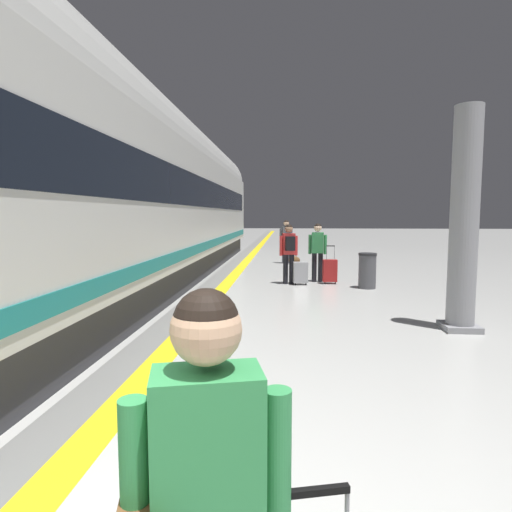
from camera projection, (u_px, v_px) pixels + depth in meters
safety_line_strip at (221, 290)px, 10.82m from camera, size 0.36×80.00×0.01m
tactile_edge_band at (208, 290)px, 10.85m from camera, size 0.64×80.00×0.01m
high_speed_train at (97, 184)px, 8.55m from camera, size 2.94×30.86×4.97m
passenger_near at (318, 248)px, 12.06m from camera, size 0.51×0.22×1.65m
suitcase_near at (330, 271)px, 11.78m from camera, size 0.39×0.25×1.06m
passenger_mid at (286, 238)px, 16.72m from camera, size 0.50×0.29×1.68m
duffel_bag_mid at (294, 260)px, 16.52m from camera, size 0.44×0.26×0.36m
passenger_far at (289, 249)px, 11.70m from camera, size 0.50×0.37×1.63m
suitcase_far at (300, 272)px, 11.60m from camera, size 0.40×0.28×0.62m
platform_pillar at (464, 225)px, 6.91m from camera, size 0.56×0.56×3.60m
waste_bin at (367, 271)px, 11.04m from camera, size 0.46×0.46×0.91m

